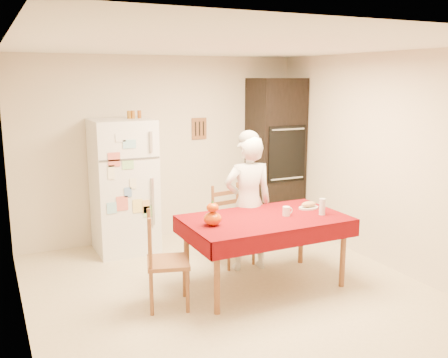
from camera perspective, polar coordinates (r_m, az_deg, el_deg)
floor at (r=5.28m, az=1.36°, el=-13.21°), size 4.50×4.50×0.00m
room_shell at (r=4.83m, az=1.45°, el=4.54°), size 4.02×4.52×2.51m
refrigerator at (r=6.48m, az=-11.38°, el=-0.80°), size 0.75×0.74×1.70m
oven_cabinet at (r=7.36m, az=5.89°, el=2.81°), size 0.70×0.62×2.20m
dining_table at (r=5.31m, az=4.68°, el=-5.10°), size 1.70×1.00×0.76m
chair_far at (r=6.02m, az=0.71°, el=-4.89°), size 0.47×0.46×0.95m
chair_left at (r=4.91m, az=-7.18°, el=-8.85°), size 0.50×0.52×0.95m
seated_woman at (r=5.75m, az=2.78°, el=-2.80°), size 0.63×0.47×1.57m
coffee_mug at (r=5.36m, az=7.14°, el=-3.68°), size 0.08×0.08×0.10m
pumpkin_lower at (r=4.98m, az=-1.31°, el=-4.56°), size 0.18×0.18×0.14m
pumpkin_upper at (r=4.95m, az=-1.31°, el=-3.29°), size 0.12×0.12×0.09m
wine_glass at (r=5.46m, az=11.17°, el=-3.12°), size 0.07×0.07×0.18m
bread_plate at (r=5.70m, az=9.64°, el=-3.26°), size 0.24×0.24×0.02m
bread_loaf at (r=5.69m, az=9.66°, el=-2.86°), size 0.18×0.10×0.06m
spice_jar_left at (r=6.43m, az=-10.80°, el=7.24°), size 0.05×0.05×0.10m
spice_jar_mid at (r=6.44m, az=-10.37°, el=7.26°), size 0.05×0.05×0.10m
spice_jar_right at (r=6.47m, az=-9.65°, el=7.30°), size 0.05×0.05×0.10m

